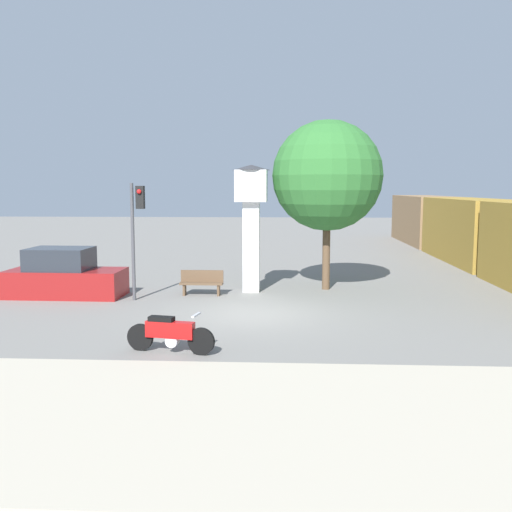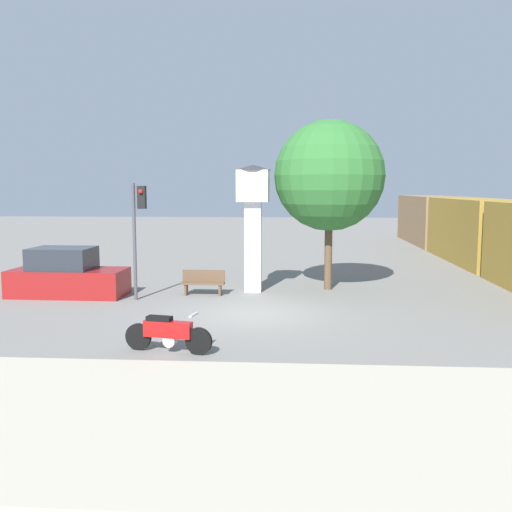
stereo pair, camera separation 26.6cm
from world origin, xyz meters
name	(u,v)px [view 2 (the right image)]	position (x,y,z in m)	size (l,w,h in m)	color
ground_plane	(253,314)	(0.00, 0.00, 0.00)	(120.00, 120.00, 0.00)	slate
sidewalk_strip	(217,418)	(0.00, -8.30, 0.05)	(36.00, 6.00, 0.10)	#B2A893
motorcycle	(168,333)	(-1.76, -4.29, 0.48)	(2.23, 0.64, 0.99)	black
clock_tower	(253,208)	(-0.31, 4.06, 3.23)	(1.42, 1.42, 4.85)	white
freight_train	(475,230)	(10.98, 13.80, 1.70)	(2.80, 31.27, 3.40)	olive
traffic_light	(138,220)	(-4.23, 2.10, 2.86)	(0.50, 0.35, 4.15)	#47474C
street_tree	(329,176)	(2.60, 4.70, 4.44)	(4.27, 4.27, 6.58)	brown
bench	(203,282)	(-2.11, 3.20, 0.49)	(1.60, 0.44, 0.92)	brown
parked_car	(67,276)	(-7.11, 2.65, 0.75)	(4.23, 1.87, 1.80)	maroon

